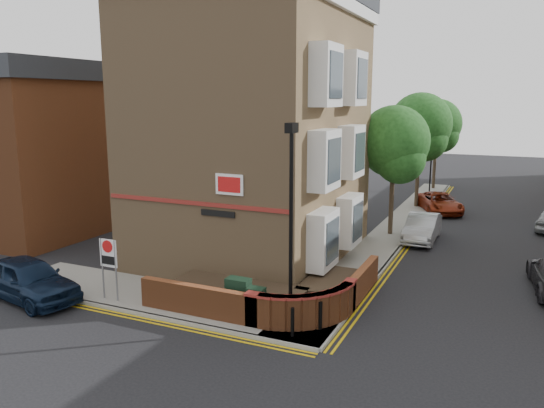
% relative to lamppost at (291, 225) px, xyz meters
% --- Properties ---
extents(ground, '(120.00, 120.00, 0.00)m').
position_rel_lamppost_xyz_m(ground, '(-1.60, -1.20, -3.34)').
color(ground, black).
rests_on(ground, ground).
extents(pavement_corner, '(13.00, 3.00, 0.12)m').
position_rel_lamppost_xyz_m(pavement_corner, '(-5.10, 0.30, -3.28)').
color(pavement_corner, gray).
rests_on(pavement_corner, ground).
extents(pavement_main, '(2.00, 32.00, 0.12)m').
position_rel_lamppost_xyz_m(pavement_main, '(0.40, 14.80, -3.28)').
color(pavement_main, gray).
rests_on(pavement_main, ground).
extents(kerb_side, '(13.00, 0.15, 0.12)m').
position_rel_lamppost_xyz_m(kerb_side, '(-5.10, -1.20, -3.28)').
color(kerb_side, gray).
rests_on(kerb_side, ground).
extents(kerb_main_near, '(0.15, 32.00, 0.12)m').
position_rel_lamppost_xyz_m(kerb_main_near, '(1.40, 14.80, -3.28)').
color(kerb_main_near, gray).
rests_on(kerb_main_near, ground).
extents(yellow_lines_side, '(13.00, 0.28, 0.01)m').
position_rel_lamppost_xyz_m(yellow_lines_side, '(-5.10, -1.45, -3.34)').
color(yellow_lines_side, gold).
rests_on(yellow_lines_side, ground).
extents(yellow_lines_main, '(0.28, 32.00, 0.01)m').
position_rel_lamppost_xyz_m(yellow_lines_main, '(1.65, 14.80, -3.34)').
color(yellow_lines_main, gold).
rests_on(yellow_lines_main, ground).
extents(corner_building, '(8.95, 10.40, 13.60)m').
position_rel_lamppost_xyz_m(corner_building, '(-4.44, 6.80, 2.88)').
color(corner_building, '#90704C').
rests_on(corner_building, ground).
extents(garden_wall, '(6.80, 6.00, 1.20)m').
position_rel_lamppost_xyz_m(garden_wall, '(-1.60, 1.30, -3.34)').
color(garden_wall, brown).
rests_on(garden_wall, ground).
extents(lamppost, '(0.25, 0.50, 6.30)m').
position_rel_lamppost_xyz_m(lamppost, '(0.00, 0.00, 0.00)').
color(lamppost, black).
rests_on(lamppost, pavement_corner).
extents(utility_cabinet_large, '(0.80, 0.45, 1.20)m').
position_rel_lamppost_xyz_m(utility_cabinet_large, '(-1.90, 0.10, -2.62)').
color(utility_cabinet_large, black).
rests_on(utility_cabinet_large, pavement_corner).
extents(utility_cabinet_small, '(0.55, 0.40, 1.10)m').
position_rel_lamppost_xyz_m(utility_cabinet_small, '(-1.10, -0.20, -2.67)').
color(utility_cabinet_small, black).
rests_on(utility_cabinet_small, pavement_corner).
extents(bollard_near, '(0.11, 0.11, 0.90)m').
position_rel_lamppost_xyz_m(bollard_near, '(0.40, -0.80, -2.77)').
color(bollard_near, black).
rests_on(bollard_near, pavement_corner).
extents(bollard_far, '(0.11, 0.11, 0.90)m').
position_rel_lamppost_xyz_m(bollard_far, '(1.00, -0.00, -2.77)').
color(bollard_far, black).
rests_on(bollard_far, pavement_corner).
extents(zone_sign, '(0.72, 0.07, 2.20)m').
position_rel_lamppost_xyz_m(zone_sign, '(-6.60, -0.70, -1.70)').
color(zone_sign, slate).
rests_on(zone_sign, pavement_corner).
extents(side_building, '(6.40, 10.40, 9.00)m').
position_rel_lamppost_xyz_m(side_building, '(-16.60, 6.80, 1.20)').
color(side_building, brown).
rests_on(side_building, ground).
extents(tree_near, '(3.64, 3.65, 6.70)m').
position_rel_lamppost_xyz_m(tree_near, '(0.40, 12.85, 1.36)').
color(tree_near, '#382B1E').
rests_on(tree_near, pavement_main).
extents(tree_mid, '(4.03, 4.03, 7.42)m').
position_rel_lamppost_xyz_m(tree_mid, '(0.40, 20.85, 1.85)').
color(tree_mid, '#382B1E').
rests_on(tree_mid, pavement_main).
extents(tree_far, '(3.81, 3.81, 7.00)m').
position_rel_lamppost_xyz_m(tree_far, '(0.40, 28.85, 1.57)').
color(tree_far, '#382B1E').
rests_on(tree_far, pavement_main).
extents(traffic_light_assembly, '(0.20, 0.16, 4.20)m').
position_rel_lamppost_xyz_m(traffic_light_assembly, '(0.80, 23.80, -0.56)').
color(traffic_light_assembly, black).
rests_on(traffic_light_assembly, pavement_main).
extents(navy_hatchback, '(4.77, 2.65, 1.54)m').
position_rel_lamppost_xyz_m(navy_hatchback, '(-9.45, -1.70, -2.58)').
color(navy_hatchback, black).
rests_on(navy_hatchback, ground).
extents(silver_car_near, '(1.46, 4.14, 1.36)m').
position_rel_lamppost_xyz_m(silver_car_near, '(2.09, 12.45, -2.66)').
color(silver_car_near, '#A0A4A7').
rests_on(silver_car_near, ground).
extents(red_car_main, '(3.69, 4.94, 1.25)m').
position_rel_lamppost_xyz_m(red_car_main, '(2.00, 20.04, -2.72)').
color(red_car_main, maroon).
rests_on(red_car_main, ground).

